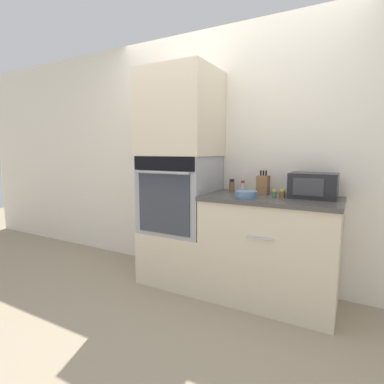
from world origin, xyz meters
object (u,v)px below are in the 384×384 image
(bowl, at_px, (246,194))
(condiment_jar_mid, at_px, (232,185))
(microwave, at_px, (313,185))
(knife_block, at_px, (263,184))
(condiment_jar_near, at_px, (274,194))
(condiment_jar_far, at_px, (282,194))
(condiment_jar_back, at_px, (243,186))
(wall_oven, at_px, (180,194))

(bowl, distance_m, condiment_jar_mid, 0.45)
(microwave, xyz_separation_m, knife_block, (-0.43, 0.04, -0.02))
(bowl, bearing_deg, condiment_jar_mid, 126.32)
(condiment_jar_near, bearing_deg, condiment_jar_far, 32.45)
(condiment_jar_far, bearing_deg, bowl, -144.34)
(condiment_jar_near, bearing_deg, knife_block, 129.96)
(microwave, xyz_separation_m, condiment_jar_back, (-0.64, 0.11, -0.05))
(wall_oven, relative_size, condiment_jar_far, 11.35)
(condiment_jar_back, bearing_deg, knife_block, -17.15)
(knife_block, height_order, condiment_jar_back, knife_block)
(condiment_jar_back, bearing_deg, condiment_jar_near, -33.46)
(condiment_jar_far, bearing_deg, condiment_jar_mid, 160.72)
(wall_oven, relative_size, condiment_jar_back, 7.09)
(condiment_jar_mid, bearing_deg, condiment_jar_far, -19.28)
(microwave, bearing_deg, condiment_jar_far, -157.84)
(condiment_jar_far, distance_m, condiment_jar_back, 0.46)
(wall_oven, xyz_separation_m, condiment_jar_near, (0.92, -0.02, 0.06))
(knife_block, xyz_separation_m, condiment_jar_far, (0.20, -0.13, -0.05))
(condiment_jar_far, xyz_separation_m, condiment_jar_back, (-0.41, 0.20, 0.02))
(microwave, distance_m, condiment_jar_far, 0.25)
(microwave, distance_m, bowl, 0.56)
(microwave, height_order, bowl, microwave)
(wall_oven, bearing_deg, condiment_jar_mid, 23.45)
(condiment_jar_mid, height_order, condiment_jar_far, condiment_jar_mid)
(condiment_jar_mid, xyz_separation_m, condiment_jar_back, (0.11, 0.01, -0.01))
(wall_oven, distance_m, microwave, 1.22)
(wall_oven, height_order, bowl, wall_oven)
(condiment_jar_mid, bearing_deg, microwave, -6.92)
(wall_oven, bearing_deg, knife_block, 10.79)
(bowl, relative_size, condiment_jar_far, 2.75)
(condiment_jar_mid, bearing_deg, condiment_jar_near, -25.50)
(wall_oven, distance_m, condiment_jar_mid, 0.51)
(condiment_jar_near, xyz_separation_m, condiment_jar_far, (0.06, 0.04, 0.00))
(condiment_jar_mid, bearing_deg, condiment_jar_back, 7.87)
(knife_block, distance_m, bowl, 0.32)
(microwave, relative_size, condiment_jar_far, 5.63)
(wall_oven, height_order, condiment_jar_near, wall_oven)
(bowl, xyz_separation_m, condiment_jar_near, (0.19, 0.14, 0.00))
(knife_block, bearing_deg, condiment_jar_back, 162.85)
(bowl, distance_m, condiment_jar_near, 0.24)
(condiment_jar_near, height_order, condiment_jar_far, condiment_jar_far)
(microwave, bearing_deg, wall_oven, -174.81)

